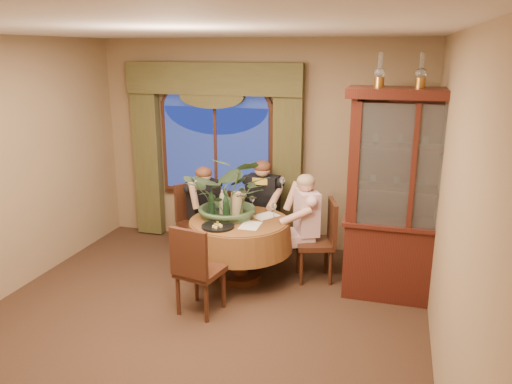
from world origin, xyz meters
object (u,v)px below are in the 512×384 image
(oil_lamp_center, at_px, (421,70))
(chair_back, at_px, (198,222))
(wine_bottle_2, at_px, (211,204))
(oil_lamp_left, at_px, (380,70))
(china_cabinet, at_px, (410,198))
(chair_back_right, at_px, (261,218))
(centerpiece_plant, at_px, (231,163))
(person_scarf, at_px, (263,209))
(chair_front_left, at_px, (200,269))
(wine_bottle_1, at_px, (226,207))
(dining_table, at_px, (240,250))
(wine_bottle_0, at_px, (222,204))
(oil_lamp_right, at_px, (465,71))
(person_pink, at_px, (306,225))
(olive_bowl, at_px, (240,218))
(person_back, at_px, (204,213))
(stoneware_vase, at_px, (236,205))
(chair_right, at_px, (315,241))
(wine_bottle_3, at_px, (224,200))

(oil_lamp_center, height_order, chair_back, oil_lamp_center)
(wine_bottle_2, bearing_deg, oil_lamp_left, 3.00)
(china_cabinet, relative_size, chair_back_right, 2.37)
(chair_back_right, relative_size, centerpiece_plant, 0.84)
(person_scarf, bearing_deg, chair_front_left, 87.02)
(oil_lamp_left, xyz_separation_m, wine_bottle_1, (-1.61, -0.17, -1.53))
(dining_table, height_order, centerpiece_plant, centerpiece_plant)
(wine_bottle_0, relative_size, wine_bottle_2, 1.00)
(china_cabinet, height_order, wine_bottle_2, china_cabinet)
(oil_lamp_left, distance_m, oil_lamp_center, 0.40)
(oil_lamp_center, bearing_deg, centerpiece_plant, -179.94)
(dining_table, distance_m, oil_lamp_right, 3.07)
(dining_table, xyz_separation_m, person_pink, (0.72, 0.35, 0.26))
(china_cabinet, distance_m, wine_bottle_2, 2.22)
(person_scarf, bearing_deg, chair_back_right, -57.16)
(oil_lamp_right, distance_m, olive_bowl, 2.80)
(person_back, bearing_deg, wine_bottle_2, 69.16)
(centerpiece_plant, bearing_deg, chair_back_right, 79.72)
(oil_lamp_left, height_order, wine_bottle_1, oil_lamp_left)
(chair_back_right, height_order, stoneware_vase, stoneware_vase)
(person_scarf, bearing_deg, oil_lamp_center, 164.07)
(person_pink, relative_size, olive_bowl, 7.55)
(china_cabinet, relative_size, oil_lamp_center, 6.71)
(chair_right, relative_size, person_back, 0.78)
(chair_back_right, xyz_separation_m, wine_bottle_2, (-0.36, -0.88, 0.44))
(person_pink, distance_m, wine_bottle_2, 1.16)
(oil_lamp_center, bearing_deg, chair_back, 170.88)
(oil_lamp_right, distance_m, chair_right, 2.43)
(chair_back_right, height_order, olive_bowl, chair_back_right)
(oil_lamp_center, xyz_separation_m, wine_bottle_3, (-2.11, 0.08, -1.53))
(chair_back_right, distance_m, person_pink, 0.89)
(oil_lamp_left, height_order, oil_lamp_right, same)
(chair_back, bearing_deg, centerpiece_plant, 90.24)
(oil_lamp_left, relative_size, oil_lamp_right, 1.00)
(china_cabinet, bearing_deg, olive_bowl, -176.78)
(chair_back_right, distance_m, wine_bottle_2, 1.04)
(oil_lamp_center, bearing_deg, wine_bottle_3, 177.79)
(person_back, height_order, wine_bottle_1, person_back)
(wine_bottle_2, bearing_deg, dining_table, 0.36)
(chair_back, height_order, wine_bottle_3, wine_bottle_3)
(oil_lamp_right, relative_size, person_back, 0.28)
(oil_lamp_center, bearing_deg, wine_bottle_1, -175.15)
(person_pink, bearing_deg, wine_bottle_2, 82.47)
(dining_table, xyz_separation_m, stoneware_vase, (-0.07, 0.10, 0.52))
(wine_bottle_1, bearing_deg, chair_front_left, -91.58)
(chair_back_right, bearing_deg, centerpiece_plant, 80.85)
(chair_right, xyz_separation_m, person_scarf, (-0.78, 0.52, 0.17))
(chair_back, bearing_deg, stoneware_vase, 92.94)
(dining_table, xyz_separation_m, person_scarf, (0.07, 0.78, 0.28))
(oil_lamp_right, bearing_deg, stoneware_vase, 179.90)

